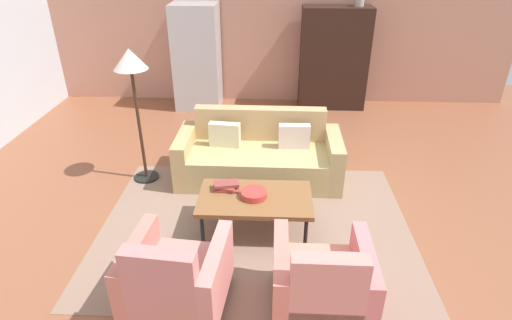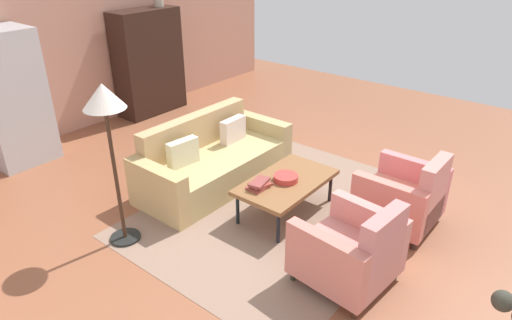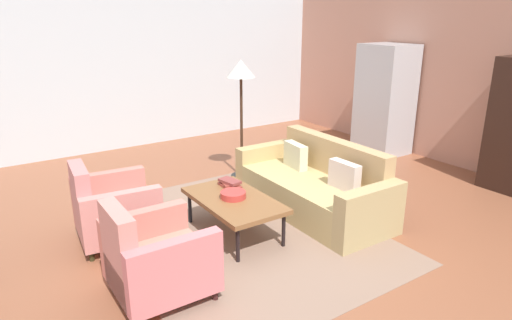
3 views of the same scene
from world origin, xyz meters
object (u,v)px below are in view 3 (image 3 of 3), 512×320
object	(u,v)px
couch	(316,187)
fruit_bowl	(233,195)
refrigerator	(385,100)
book_stack	(230,183)
coffee_table	(234,201)
armchair_right	(153,260)
floor_lamp	(241,80)
armchair_left	(110,211)

from	to	relation	value
couch	fruit_bowl	world-z (taller)	couch
refrigerator	fruit_bowl	bearing A→B (deg)	-72.17
book_stack	coffee_table	bearing A→B (deg)	-23.53
coffee_table	armchair_right	bearing A→B (deg)	-62.79
coffee_table	fruit_bowl	xyz separation A→B (m)	(-0.01, 0.00, 0.07)
refrigerator	book_stack	bearing A→B (deg)	-76.00
armchair_right	book_stack	world-z (taller)	armchair_right
couch	coffee_table	world-z (taller)	couch
coffee_table	floor_lamp	distance (m)	2.10
armchair_left	refrigerator	xyz separation A→B (m)	(-0.61, 4.92, 0.58)
fruit_bowl	floor_lamp	bearing A→B (deg)	145.03
armchair_right	floor_lamp	xyz separation A→B (m)	(-2.10, 2.20, 1.10)
coffee_table	refrigerator	xyz separation A→B (m)	(-1.22, 3.75, 0.53)
book_stack	fruit_bowl	bearing A→B (deg)	-24.42
fruit_bowl	coffee_table	bearing A→B (deg)	0.00
armchair_right	armchair_left	bearing A→B (deg)	-179.64
coffee_table	couch	bearing A→B (deg)	89.96
couch	fruit_bowl	size ratio (longest dim) A/B	7.56
coffee_table	armchair_right	distance (m)	1.31
fruit_bowl	refrigerator	bearing A→B (deg)	107.83
armchair_left	fruit_bowl	world-z (taller)	armchair_left
fruit_bowl	couch	bearing A→B (deg)	89.33
armchair_left	refrigerator	world-z (taller)	refrigerator
couch	refrigerator	bearing A→B (deg)	-63.96
fruit_bowl	book_stack	world-z (taller)	book_stack
couch	floor_lamp	distance (m)	1.90
couch	armchair_right	xyz separation A→B (m)	(0.60, -2.35, 0.06)
couch	refrigerator	size ratio (longest dim) A/B	1.14
fruit_bowl	floor_lamp	distance (m)	2.06
coffee_table	armchair_left	bearing A→B (deg)	-117.48
book_stack	floor_lamp	size ratio (longest dim) A/B	0.16
refrigerator	floor_lamp	distance (m)	2.78
couch	coffee_table	xyz separation A→B (m)	(-0.00, -1.19, 0.10)
armchair_left	book_stack	distance (m)	1.34
fruit_bowl	floor_lamp	xyz separation A→B (m)	(-1.48, 1.04, 0.98)
refrigerator	floor_lamp	bearing A→B (deg)	-95.86
armchair_left	book_stack	xyz separation A→B (m)	(0.29, 1.30, 0.12)
book_stack	refrigerator	world-z (taller)	refrigerator
book_stack	floor_lamp	bearing A→B (deg)	142.66
armchair_left	armchair_right	distance (m)	1.21
armchair_right	floor_lamp	world-z (taller)	floor_lamp
coffee_table	floor_lamp	xyz separation A→B (m)	(-1.50, 1.04, 1.05)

